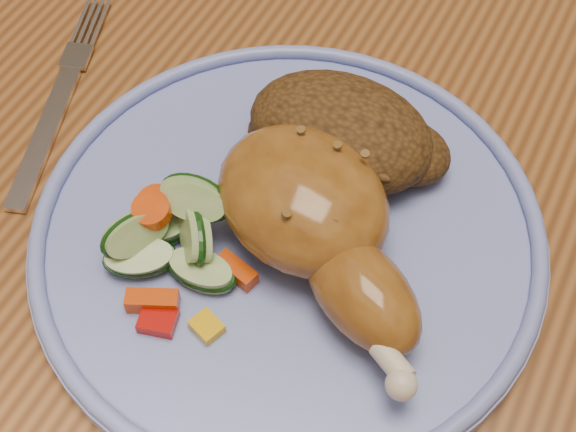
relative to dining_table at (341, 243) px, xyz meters
The scene contains 7 objects.
dining_table is the anchor object (origin of this frame).
plate 0.11m from the dining_table, 99.52° to the right, with size 0.31×0.31×0.01m, color #6F7FCB.
plate_rim 0.12m from the dining_table, 99.52° to the right, with size 0.30×0.30×0.01m, color #6F7FCB.
chicken_leg 0.14m from the dining_table, 82.46° to the right, with size 0.17×0.14×0.06m.
rice_pilaf 0.12m from the dining_table, 149.42° to the left, with size 0.13×0.09×0.05m.
vegetable_pile 0.16m from the dining_table, 120.86° to the right, with size 0.09×0.10×0.05m.
fork 0.22m from the dining_table, 169.44° to the right, with size 0.07×0.17×0.00m.
Camera 1 is at (0.11, -0.30, 1.16)m, focal length 50.00 mm.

